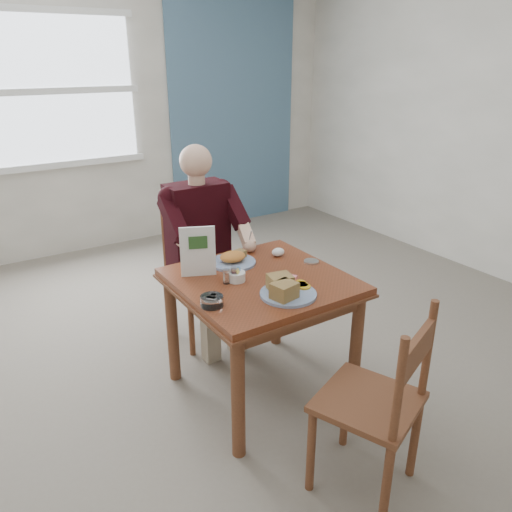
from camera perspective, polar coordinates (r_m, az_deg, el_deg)
floor at (r=3.18m, az=0.51°, el=-14.90°), size 6.00×6.00×0.00m
wall_back at (r=5.33m, az=-18.18°, el=15.47°), size 5.50×0.00×5.50m
accent_panel at (r=5.94m, az=-2.52°, el=17.05°), size 1.60×0.02×2.80m
lemon_wedge at (r=2.55m, az=2.25°, el=-4.63°), size 0.07×0.05×0.03m
napkin at (r=3.09m, az=2.55°, el=0.45°), size 0.10×0.09×0.05m
metal_dish at (r=3.01m, az=6.34°, el=-0.62°), size 0.10×0.10×0.01m
window at (r=5.19m, az=-22.76°, el=16.98°), size 1.72×0.04×1.42m
table at (r=2.84m, az=0.56°, el=-4.54°), size 0.92×0.92×0.75m
chair_far at (r=3.54m, az=-6.59°, el=-2.00°), size 0.42×0.42×0.95m
chair_near at (r=2.36m, az=13.81°, el=-16.02°), size 0.55×0.55×0.95m
diner at (r=3.34m, az=-6.14°, el=2.69°), size 0.53×0.56×1.39m
near_plate at (r=2.58m, az=3.38°, el=-3.80°), size 0.32×0.31×0.10m
far_plate at (r=2.98m, az=-2.62°, el=-0.33°), size 0.33×0.33×0.07m
caddy at (r=2.75m, az=-2.27°, el=-2.33°), size 0.11×0.11×0.07m
shakers at (r=2.72m, az=-2.97°, el=-2.24°), size 0.09×0.05×0.08m
creamer at (r=2.49m, az=-5.07°, el=-5.13°), size 0.12×0.12×0.05m
menu at (r=2.78m, az=-6.67°, el=0.54°), size 0.19×0.09×0.29m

